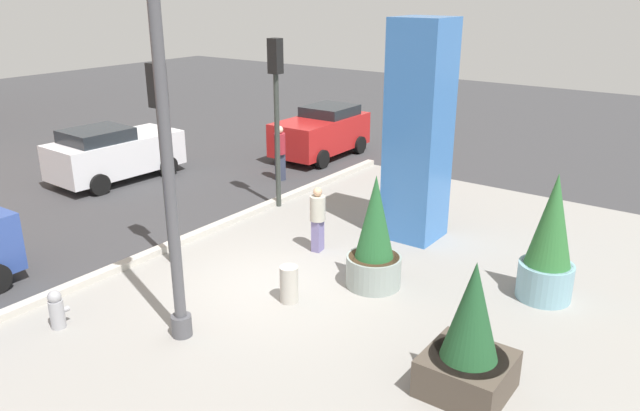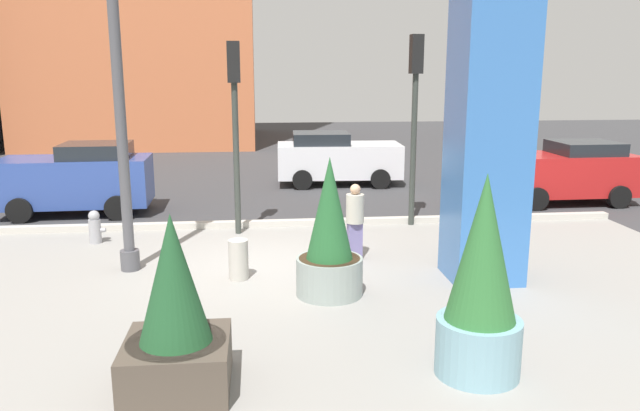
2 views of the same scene
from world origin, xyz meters
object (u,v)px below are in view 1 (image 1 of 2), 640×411
(car_far_lane, at_px, (322,132))
(pedestrian_crossing, at_px, (318,216))
(lamp_post, at_px, (169,174))
(traffic_light_far_side, at_px, (161,132))
(traffic_light_corner, at_px, (276,96))
(art_pillar_blue, at_px, (419,133))
(pedestrian_on_sidewalk, at_px, (280,150))
(concrete_bollard, at_px, (289,284))
(car_passing_lane, at_px, (114,153))
(fire_hydrant, at_px, (57,310))
(potted_plant_curbside, at_px, (374,241))
(potted_plant_mid_plaza, at_px, (550,243))
(potted_plant_near_right, at_px, (470,341))

(car_far_lane, bearing_deg, pedestrian_crossing, -144.67)
(lamp_post, relative_size, traffic_light_far_side, 1.40)
(traffic_light_corner, bearing_deg, art_pillar_blue, -86.00)
(pedestrian_crossing, distance_m, pedestrian_on_sidewalk, 5.68)
(concrete_bollard, height_order, traffic_light_corner, traffic_light_corner)
(lamp_post, bearing_deg, concrete_bollard, -19.77)
(car_passing_lane, bearing_deg, fire_hydrant, -132.89)
(art_pillar_blue, xyz_separation_m, traffic_light_far_side, (-4.53, 3.66, 0.36))
(fire_hydrant, bearing_deg, traffic_light_corner, 7.39)
(art_pillar_blue, height_order, car_passing_lane, art_pillar_blue)
(lamp_post, relative_size, potted_plant_curbside, 2.58)
(art_pillar_blue, relative_size, potted_plant_mid_plaza, 2.02)
(fire_hydrant, xyz_separation_m, car_far_lane, (12.44, 3.14, 0.53))
(potted_plant_near_right, height_order, concrete_bollard, potted_plant_near_right)
(potted_plant_near_right, height_order, car_far_lane, potted_plant_near_right)
(lamp_post, xyz_separation_m, pedestrian_on_sidewalk, (8.17, 4.49, -2.01))
(traffic_light_far_side, height_order, pedestrian_on_sidewalk, traffic_light_far_side)
(art_pillar_blue, height_order, potted_plant_mid_plaza, art_pillar_blue)
(art_pillar_blue, xyz_separation_m, potted_plant_near_right, (-5.06, -3.58, -1.71))
(lamp_post, distance_m, potted_plant_mid_plaza, 7.24)
(potted_plant_curbside, height_order, concrete_bollard, potted_plant_curbside)
(concrete_bollard, relative_size, car_far_lane, 0.19)
(potted_plant_mid_plaza, relative_size, potted_plant_curbside, 1.08)
(potted_plant_curbside, bearing_deg, car_far_lane, 41.89)
(potted_plant_mid_plaza, bearing_deg, car_far_lane, 58.15)
(potted_plant_mid_plaza, relative_size, car_far_lane, 0.66)
(traffic_light_far_side, distance_m, car_far_lane, 9.89)
(art_pillar_blue, relative_size, potted_plant_curbside, 2.19)
(concrete_bollard, xyz_separation_m, pedestrian_crossing, (2.31, 1.00, 0.48))
(pedestrian_crossing, bearing_deg, art_pillar_blue, -32.72)
(potted_plant_curbside, height_order, car_far_lane, potted_plant_curbside)
(concrete_bollard, relative_size, traffic_light_far_side, 0.17)
(potted_plant_near_right, xyz_separation_m, traffic_light_far_side, (0.53, 7.24, 2.08))
(potted_plant_curbside, relative_size, pedestrian_crossing, 1.53)
(lamp_post, xyz_separation_m, car_passing_lane, (5.12, 8.75, -2.11))
(concrete_bollard, bearing_deg, potted_plant_mid_plaza, -52.15)
(fire_hydrant, relative_size, car_far_lane, 0.19)
(art_pillar_blue, distance_m, car_far_lane, 8.06)
(potted_plant_mid_plaza, distance_m, pedestrian_on_sidewalk, 9.69)
(potted_plant_near_right, xyz_separation_m, pedestrian_on_sidewalk, (6.70, 9.19, 0.09))
(potted_plant_near_right, xyz_separation_m, car_far_lane, (9.84, 9.85, 0.01))
(lamp_post, distance_m, car_far_lane, 12.60)
(traffic_light_corner, xyz_separation_m, pedestrian_on_sidewalk, (1.93, 1.52, -2.12))
(lamp_post, height_order, car_passing_lane, lamp_post)
(art_pillar_blue, bearing_deg, pedestrian_crossing, 147.28)
(traffic_light_corner, xyz_separation_m, car_far_lane, (5.06, 2.18, -2.20))
(art_pillar_blue, distance_m, concrete_bollard, 4.98)
(potted_plant_mid_plaza, relative_size, traffic_light_corner, 0.56)
(car_passing_lane, relative_size, pedestrian_on_sidewalk, 2.36)
(pedestrian_crossing, xyz_separation_m, pedestrian_on_sidewalk, (3.77, 4.24, 0.12))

